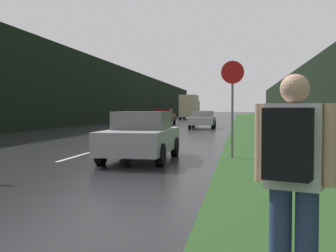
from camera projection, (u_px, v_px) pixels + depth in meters
name	position (u px, v px, depth m)	size (l,w,h in m)	color
grass_verge	(265.00, 126.00, 39.07)	(6.00, 240.00, 0.02)	#26471E
lane_stripe_c	(76.00, 156.00, 13.57)	(0.12, 3.00, 0.01)	silver
lane_stripe_d	(131.00, 141.00, 20.47)	(0.12, 3.00, 0.01)	silver
lane_stripe_e	(158.00, 133.00, 27.37)	(0.12, 3.00, 0.01)	silver
lane_stripe_f	(174.00, 128.00, 34.26)	(0.12, 3.00, 0.01)	silver
treeline_far_side	(109.00, 93.00, 51.80)	(2.00, 140.00, 7.03)	black
treeline_near_side	(314.00, 93.00, 47.79)	(2.00, 140.00, 6.83)	black
stop_sign	(232.00, 98.00, 12.92)	(0.71, 0.07, 3.01)	slate
hitchhiker_with_backpack	(293.00, 174.00, 3.17)	(0.59, 0.52, 1.78)	navy
car_passing_near	(141.00, 136.00, 12.54)	(1.85, 4.03, 1.45)	#9E9EA3
car_passing_far	(203.00, 119.00, 33.82)	(1.97, 4.27, 1.41)	#BCBCBC
car_oncoming	(164.00, 117.00, 42.27)	(1.99, 4.15, 1.60)	maroon
delivery_truck	(190.00, 107.00, 64.83)	(2.63, 7.29, 3.71)	#6E684F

